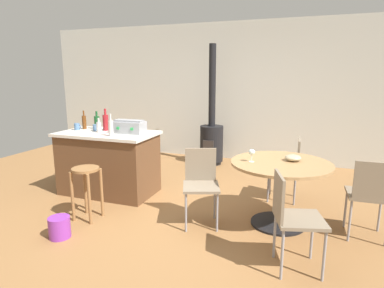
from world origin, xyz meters
TOP-DOWN VIEW (x-y plane):
  - ground_plane at (0.00, 0.00)m, footprint 8.80×8.80m
  - back_wall at (0.00, 3.00)m, footprint 8.00×0.10m
  - kitchen_island at (-1.12, 0.41)m, footprint 1.37×0.78m
  - wooden_stool at (-0.86, -0.43)m, footprint 0.31×0.31m
  - dining_table at (1.30, 0.16)m, footprint 1.11×1.11m
  - folding_chair_near at (1.34, 0.99)m, footprint 0.41×0.41m
  - folding_chair_far at (0.44, -0.08)m, footprint 0.51×0.51m
  - folding_chair_left at (1.47, -0.70)m, footprint 0.49×0.49m
  - folding_chair_right at (2.18, 0.12)m, footprint 0.41×0.41m
  - wood_stove at (-0.16, 2.42)m, footprint 0.44×0.45m
  - toolbox at (-0.79, 0.47)m, footprint 0.43×0.24m
  - bottle_0 at (-1.23, 0.38)m, footprint 0.07×0.07m
  - bottle_1 at (-1.23, 0.55)m, footprint 0.08×0.08m
  - bottle_2 at (-0.90, 0.19)m, footprint 0.06×0.06m
  - bottle_3 at (-1.43, 0.62)m, footprint 0.08×0.08m
  - bottle_4 at (-1.61, 0.56)m, footprint 0.06×0.06m
  - cup_0 at (-1.65, 0.44)m, footprint 0.12×0.08m
  - cup_1 at (-1.36, 0.49)m, footprint 0.12×0.09m
  - wine_glass at (0.98, 0.07)m, footprint 0.07×0.07m
  - serving_bowl at (1.41, 0.27)m, footprint 0.18×0.18m
  - plastic_bucket at (-0.85, -0.93)m, footprint 0.22×0.22m

SIDE VIEW (x-z plane):
  - ground_plane at x=0.00m, z-range 0.00..0.00m
  - plastic_bucket at x=-0.85m, z-range 0.00..0.22m
  - kitchen_island at x=-1.12m, z-range 0.00..0.90m
  - wooden_stool at x=-0.86m, z-range 0.14..0.77m
  - folding_chair_far at x=0.44m, z-range 0.08..0.94m
  - folding_chair_near at x=1.34m, z-range 0.08..0.94m
  - folding_chair_right at x=2.18m, z-range 0.08..0.94m
  - folding_chair_left at x=1.47m, z-range 0.08..0.95m
  - wood_stove at x=-0.16m, z-range -0.57..1.67m
  - dining_table at x=1.30m, z-range 0.20..0.94m
  - serving_bowl at x=1.41m, z-range 0.74..0.81m
  - wine_glass at x=0.98m, z-range 0.78..0.92m
  - cup_1 at x=-1.36m, z-range 0.89..0.98m
  - cup_0 at x=-1.65m, z-range 0.89..0.99m
  - bottle_0 at x=-1.23m, z-range 0.87..1.07m
  - toolbox at x=-0.79m, z-range 0.89..1.07m
  - bottle_3 at x=-1.43m, z-range 0.86..1.13m
  - bottle_4 at x=-1.61m, z-range 0.86..1.14m
  - bottle_2 at x=-0.90m, z-range 0.86..1.16m
  - bottle_1 at x=-1.23m, z-range 0.86..1.18m
  - back_wall at x=0.00m, z-range 0.00..2.70m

